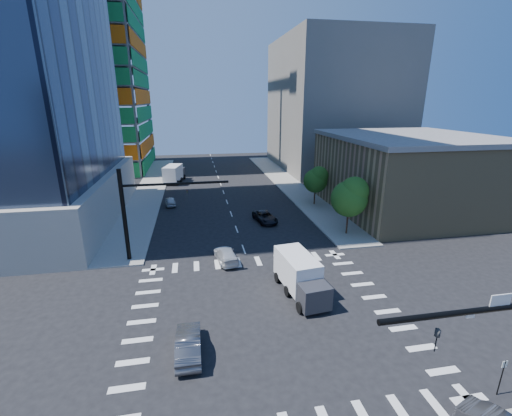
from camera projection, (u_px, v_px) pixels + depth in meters
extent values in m
plane|color=black|center=(268.00, 317.00, 25.03)|extent=(160.00, 160.00, 0.00)
cube|color=silver|center=(268.00, 317.00, 25.03)|extent=(20.00, 20.00, 0.01)
cube|color=gray|center=(288.00, 183.00, 64.65)|extent=(5.00, 60.00, 0.15)
cube|color=gray|center=(151.00, 189.00, 60.39)|extent=(5.00, 60.00, 0.15)
cube|color=#198C40|center=(140.00, 54.00, 73.22)|extent=(0.12, 24.00, 49.00)
cube|color=orange|center=(54.00, 43.00, 59.25)|extent=(24.00, 0.12, 49.00)
cube|color=#968257|center=(408.00, 175.00, 48.42)|extent=(20.00, 22.00, 10.00)
cube|color=slate|center=(413.00, 137.00, 46.82)|extent=(20.50, 22.50, 0.60)
cube|color=#68655E|center=(334.00, 105.00, 76.98)|extent=(24.00, 30.00, 28.00)
cylinder|color=black|center=(499.00, 308.00, 13.08)|extent=(10.00, 0.24, 0.24)
imported|color=black|center=(436.00, 340.00, 12.98)|extent=(0.16, 0.20, 1.00)
cube|color=white|center=(501.00, 300.00, 12.97)|extent=(0.90, 0.04, 0.50)
cylinder|color=black|center=(124.00, 216.00, 32.45)|extent=(0.40, 0.40, 9.00)
cylinder|color=black|center=(176.00, 184.00, 32.42)|extent=(10.00, 0.24, 0.24)
imported|color=black|center=(187.00, 194.00, 32.93)|extent=(0.16, 0.20, 1.00)
cylinder|color=#382316|center=(347.00, 224.00, 39.91)|extent=(0.20, 0.20, 2.27)
sphere|color=#214A13|center=(349.00, 199.00, 38.97)|extent=(4.16, 4.16, 4.16)
sphere|color=#367B29|center=(354.00, 191.00, 38.46)|extent=(3.25, 3.25, 3.25)
cylinder|color=#382316|center=(314.00, 198.00, 51.26)|extent=(0.20, 0.20, 1.92)
sphere|color=#214A13|center=(315.00, 181.00, 50.47)|extent=(3.52, 3.52, 3.52)
sphere|color=#367B29|center=(319.00, 176.00, 50.01)|extent=(2.75, 2.75, 2.75)
cylinder|color=black|center=(501.00, 378.00, 18.09)|extent=(0.06, 0.06, 2.20)
cube|color=silver|center=(505.00, 364.00, 17.82)|extent=(0.30, 0.03, 0.40)
imported|color=black|center=(265.00, 217.00, 44.31)|extent=(2.92, 5.01, 1.31)
imported|color=silver|center=(226.00, 255.00, 33.50)|extent=(2.45, 4.73, 1.31)
imported|color=#B1B3B9|center=(170.00, 201.00, 51.17)|extent=(1.90, 3.89, 1.28)
imported|color=#4F4F54|center=(188.00, 344.00, 21.20)|extent=(1.52, 4.35, 1.43)
cube|color=white|center=(302.00, 275.00, 27.26)|extent=(2.88, 5.07, 2.51)
cube|color=#38383E|center=(302.00, 282.00, 27.45)|extent=(2.42, 1.99, 1.84)
cube|color=silver|center=(174.00, 172.00, 65.45)|extent=(3.63, 5.65, 2.71)
cube|color=#38383E|center=(175.00, 175.00, 65.66)|extent=(2.76, 2.38, 1.98)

